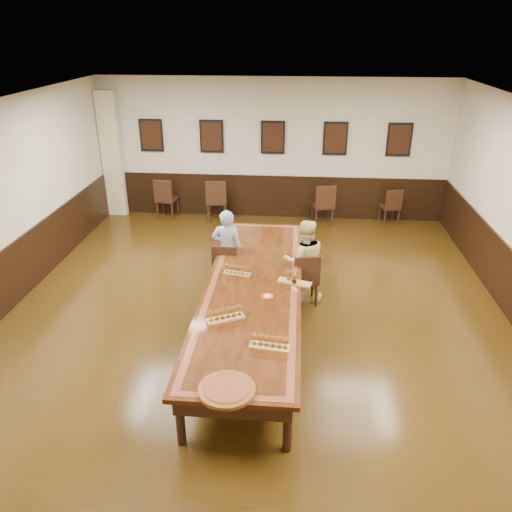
# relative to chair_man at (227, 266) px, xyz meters

# --- Properties ---
(floor) EXTENTS (8.00, 10.00, 0.02)m
(floor) POSITION_rel_chair_man_xyz_m (0.57, -1.23, -0.46)
(floor) COLOR black
(floor) RESTS_ON ground
(ceiling) EXTENTS (8.00, 10.00, 0.02)m
(ceiling) POSITION_rel_chair_man_xyz_m (0.57, -1.23, 2.76)
(ceiling) COLOR white
(ceiling) RESTS_ON floor
(wall_back) EXTENTS (8.00, 0.02, 3.20)m
(wall_back) POSITION_rel_chair_man_xyz_m (0.57, 3.78, 1.15)
(wall_back) COLOR beige
(wall_back) RESTS_ON floor
(chair_man) EXTENTS (0.43, 0.47, 0.90)m
(chair_man) POSITION_rel_chair_man_xyz_m (0.00, 0.00, 0.00)
(chair_man) COLOR black
(chair_man) RESTS_ON floor
(chair_woman) EXTENTS (0.49, 0.53, 0.90)m
(chair_woman) POSITION_rel_chair_man_xyz_m (1.33, -0.32, 0.00)
(chair_woman) COLOR black
(chair_woman) RESTS_ON floor
(spare_chair_a) EXTENTS (0.52, 0.55, 0.97)m
(spare_chair_a) POSITION_rel_chair_man_xyz_m (-1.91, 3.46, 0.04)
(spare_chair_a) COLOR black
(spare_chair_a) RESTS_ON floor
(spare_chair_b) EXTENTS (0.52, 0.55, 1.00)m
(spare_chair_b) POSITION_rel_chair_man_xyz_m (-0.70, 3.37, 0.05)
(spare_chair_b) COLOR black
(spare_chair_b) RESTS_ON floor
(spare_chair_c) EXTENTS (0.55, 0.58, 0.98)m
(spare_chair_c) POSITION_rel_chair_man_xyz_m (1.76, 3.29, 0.04)
(spare_chair_c) COLOR black
(spare_chair_c) RESTS_ON floor
(spare_chair_d) EXTENTS (0.48, 0.51, 0.85)m
(spare_chair_d) POSITION_rel_chair_man_xyz_m (3.30, 3.51, -0.02)
(spare_chair_d) COLOR black
(spare_chair_d) RESTS_ON floor
(person_man) EXTENTS (0.53, 0.36, 1.43)m
(person_man) POSITION_rel_chair_man_xyz_m (0.00, 0.10, 0.27)
(person_man) COLOR teal
(person_man) RESTS_ON floor
(person_woman) EXTENTS (0.78, 0.66, 1.41)m
(person_woman) POSITION_rel_chair_man_xyz_m (1.32, -0.22, 0.26)
(person_woman) COLOR beige
(person_woman) RESTS_ON floor
(pink_phone) EXTENTS (0.12, 0.16, 0.01)m
(pink_phone) POSITION_rel_chair_man_xyz_m (1.17, -1.30, 0.31)
(pink_phone) COLOR #E44C99
(pink_phone) RESTS_ON conference_table
(curtain) EXTENTS (0.45, 0.18, 2.90)m
(curtain) POSITION_rel_chair_man_xyz_m (-3.18, 3.59, 1.00)
(curtain) COLOR #C9BA8A
(curtain) RESTS_ON floor
(wainscoting) EXTENTS (8.00, 10.00, 1.00)m
(wainscoting) POSITION_rel_chair_man_xyz_m (0.57, -1.23, 0.05)
(wainscoting) COLOR black
(wainscoting) RESTS_ON floor
(conference_table) EXTENTS (1.40, 5.00, 0.76)m
(conference_table) POSITION_rel_chair_man_xyz_m (0.57, -1.23, 0.16)
(conference_table) COLOR black
(conference_table) RESTS_ON floor
(posters) EXTENTS (6.14, 0.04, 0.74)m
(posters) POSITION_rel_chair_man_xyz_m (0.57, 3.70, 1.45)
(posters) COLOR black
(posters) RESTS_ON wall_back
(flight_a) EXTENTS (0.43, 0.21, 0.15)m
(flight_a) POSITION_rel_chair_man_xyz_m (0.29, -0.89, 0.37)
(flight_a) COLOR #AB8A47
(flight_a) RESTS_ON conference_table
(flight_b) EXTENTS (0.52, 0.29, 0.19)m
(flight_b) POSITION_rel_chair_man_xyz_m (1.16, -1.11, 0.39)
(flight_b) COLOR #AB8A47
(flight_b) RESTS_ON conference_table
(flight_c) EXTENTS (0.51, 0.36, 0.18)m
(flight_c) POSITION_rel_chair_man_xyz_m (0.30, -2.18, 0.39)
(flight_c) COLOR #AB8A47
(flight_c) RESTS_ON conference_table
(flight_d) EXTENTS (0.50, 0.21, 0.18)m
(flight_d) POSITION_rel_chair_man_xyz_m (0.91, -2.75, 0.39)
(flight_d) COLOR #AB8A47
(flight_d) RESTS_ON conference_table
(red_plate_grp) EXTENTS (0.18, 0.18, 0.02)m
(red_plate_grp) POSITION_rel_chair_man_xyz_m (0.80, -1.54, 0.31)
(red_plate_grp) COLOR red
(red_plate_grp) RESTS_ON conference_table
(carved_platter) EXTENTS (0.66, 0.66, 0.05)m
(carved_platter) POSITION_rel_chair_man_xyz_m (0.51, -3.55, 0.33)
(carved_platter) COLOR #603513
(carved_platter) RESTS_ON conference_table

